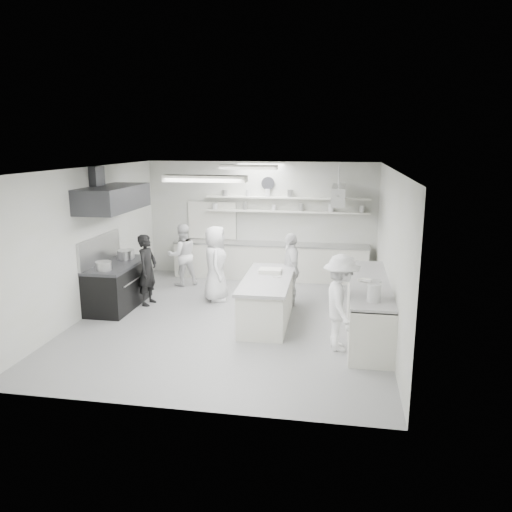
% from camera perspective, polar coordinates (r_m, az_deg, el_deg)
% --- Properties ---
extents(floor, '(6.00, 7.00, 0.02)m').
position_cam_1_polar(floor, '(10.12, -2.73, -7.32)').
color(floor, '#9E9E9E').
rests_on(floor, ground).
extents(ceiling, '(6.00, 7.00, 0.02)m').
position_cam_1_polar(ceiling, '(9.51, -2.93, 10.02)').
color(ceiling, white).
rests_on(ceiling, wall_back).
extents(wall_back, '(6.00, 0.04, 3.00)m').
position_cam_1_polar(wall_back, '(13.09, 0.52, 4.18)').
color(wall_back, silver).
rests_on(wall_back, floor).
extents(wall_front, '(6.00, 0.04, 3.00)m').
position_cam_1_polar(wall_front, '(6.45, -9.65, -5.25)').
color(wall_front, silver).
rests_on(wall_front, floor).
extents(wall_left, '(0.04, 7.00, 3.00)m').
position_cam_1_polar(wall_left, '(10.76, -18.63, 1.58)').
color(wall_left, silver).
rests_on(wall_left, floor).
extents(wall_right, '(0.04, 7.00, 3.00)m').
position_cam_1_polar(wall_right, '(9.52, 15.08, 0.41)').
color(wall_right, silver).
rests_on(wall_right, floor).
extents(stove, '(0.80, 1.80, 0.90)m').
position_cam_1_polar(stove, '(11.16, -15.47, -3.35)').
color(stove, black).
rests_on(stove, floor).
extents(exhaust_hood, '(0.85, 2.00, 0.50)m').
position_cam_1_polar(exhaust_hood, '(10.80, -16.07, 6.37)').
color(exhaust_hood, '#36363B').
rests_on(exhaust_hood, wall_left).
extents(back_counter, '(5.00, 0.60, 0.92)m').
position_cam_1_polar(back_counter, '(12.95, 1.61, -0.60)').
color(back_counter, silver).
rests_on(back_counter, floor).
extents(shelf_lower, '(4.20, 0.26, 0.04)m').
position_cam_1_polar(shelf_lower, '(12.83, 3.53, 5.11)').
color(shelf_lower, silver).
rests_on(shelf_lower, wall_back).
extents(shelf_upper, '(4.20, 0.26, 0.04)m').
position_cam_1_polar(shelf_upper, '(12.79, 3.55, 6.66)').
color(shelf_upper, silver).
rests_on(shelf_upper, wall_back).
extents(pass_through_window, '(1.30, 0.04, 1.00)m').
position_cam_1_polar(pass_through_window, '(13.34, -5.02, 4.09)').
color(pass_through_window, black).
rests_on(pass_through_window, wall_back).
extents(wall_clock, '(0.32, 0.05, 0.32)m').
position_cam_1_polar(wall_clock, '(12.91, 1.39, 8.30)').
color(wall_clock, white).
rests_on(wall_clock, wall_back).
extents(right_counter, '(0.74, 3.30, 0.94)m').
position_cam_1_polar(right_counter, '(9.57, 12.73, -5.80)').
color(right_counter, silver).
rests_on(right_counter, floor).
extents(pot_rack, '(0.30, 1.60, 0.40)m').
position_cam_1_polar(pot_rack, '(11.72, 9.40, 6.93)').
color(pot_rack, '#B1B1B1').
rests_on(pot_rack, ceiling).
extents(light_fixture_front, '(1.30, 0.25, 0.10)m').
position_cam_1_polar(light_fixture_front, '(7.77, -5.88, 8.80)').
color(light_fixture_front, silver).
rests_on(light_fixture_front, ceiling).
extents(light_fixture_rear, '(1.30, 0.25, 0.10)m').
position_cam_1_polar(light_fixture_rear, '(11.27, -0.88, 10.13)').
color(light_fixture_rear, silver).
rests_on(light_fixture_rear, ceiling).
extents(prep_island, '(0.89, 2.29, 0.84)m').
position_cam_1_polar(prep_island, '(9.91, 1.30, -5.12)').
color(prep_island, silver).
rests_on(prep_island, floor).
extents(stove_pot, '(0.35, 0.35, 0.24)m').
position_cam_1_polar(stove_pot, '(11.40, -14.72, 0.05)').
color(stove_pot, '#B1B1B1').
rests_on(stove_pot, stove).
extents(cook_stove, '(0.43, 0.61, 1.56)m').
position_cam_1_polar(cook_stove, '(11.07, -12.31, -1.55)').
color(cook_stove, black).
rests_on(cook_stove, floor).
extents(cook_back, '(0.94, 0.90, 1.53)m').
position_cam_1_polar(cook_back, '(12.42, -8.43, 0.12)').
color(cook_back, white).
rests_on(cook_back, floor).
extents(cook_island_left, '(0.73, 0.94, 1.69)m').
position_cam_1_polar(cook_island_left, '(11.11, -4.65, -0.88)').
color(cook_island_left, white).
rests_on(cook_island_left, floor).
extents(cook_island_right, '(0.63, 1.00, 1.59)m').
position_cam_1_polar(cook_island_right, '(10.84, 3.99, -1.50)').
color(cook_island_right, white).
rests_on(cook_island_right, floor).
extents(cook_right, '(0.81, 1.17, 1.67)m').
position_cam_1_polar(cook_right, '(8.58, 9.66, -5.30)').
color(cook_right, white).
rests_on(cook_right, floor).
extents(bowl_island_a, '(0.29, 0.29, 0.07)m').
position_cam_1_polar(bowl_island_a, '(10.31, 2.25, -1.78)').
color(bowl_island_a, '#B1B1B1').
rests_on(bowl_island_a, prep_island).
extents(bowl_island_b, '(0.25, 0.25, 0.06)m').
position_cam_1_polar(bowl_island_b, '(9.86, 2.42, -2.49)').
color(bowl_island_b, silver).
rests_on(bowl_island_b, prep_island).
extents(bowl_right, '(0.33, 0.33, 0.06)m').
position_cam_1_polar(bowl_right, '(9.45, 12.37, -2.84)').
color(bowl_right, silver).
rests_on(bowl_right, right_counter).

